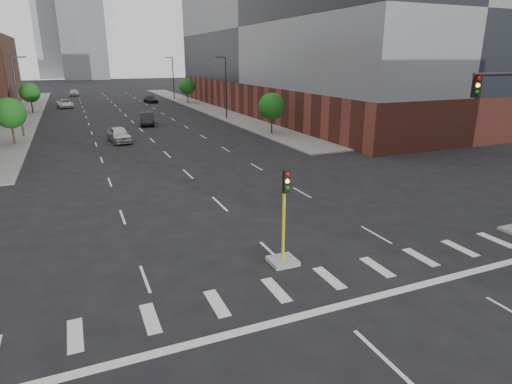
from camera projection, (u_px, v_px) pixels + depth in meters
sidewalk_left_far at (26, 114)px, 70.77m from camera, size 5.00×92.00×0.15m
sidewalk_right_far at (201, 106)px, 82.03m from camera, size 5.00×92.00×0.15m
building_right_main at (305, 45)px, 71.92m from camera, size 24.00×70.00×22.00m
tower_mid at (81, 25)px, 180.33m from camera, size 18.00×18.00×44.00m
median_traffic_signal at (283, 244)px, 19.10m from camera, size 1.20×1.20×4.40m
streetlight_right_a at (225, 85)px, 63.29m from camera, size 1.60×0.22×9.07m
streetlight_right_b at (173, 76)px, 93.99m from camera, size 1.60×0.22×9.07m
streetlight_left at (18, 94)px, 48.84m from camera, size 1.60×0.22×9.07m
tree_left_near at (10, 113)px, 44.72m from camera, size 3.20×3.20×4.85m
tree_left_far at (30, 93)px, 71.03m from camera, size 3.20×3.20×4.85m
tree_right_near at (272, 106)px, 50.84m from camera, size 3.20×3.20×4.85m
tree_right_far at (187, 87)px, 85.92m from camera, size 3.20×3.20×4.85m
car_near_left at (119, 134)px, 47.09m from camera, size 2.48×5.12×1.69m
car_mid_right at (147, 119)px, 59.15m from camera, size 2.61×5.41×1.71m
car_far_left at (65, 104)px, 79.70m from camera, size 3.21×5.79×1.54m
car_deep_right at (150, 99)px, 88.61m from camera, size 2.56×4.93×1.37m
car_distant at (74, 93)px, 103.55m from camera, size 2.50×5.22×1.72m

